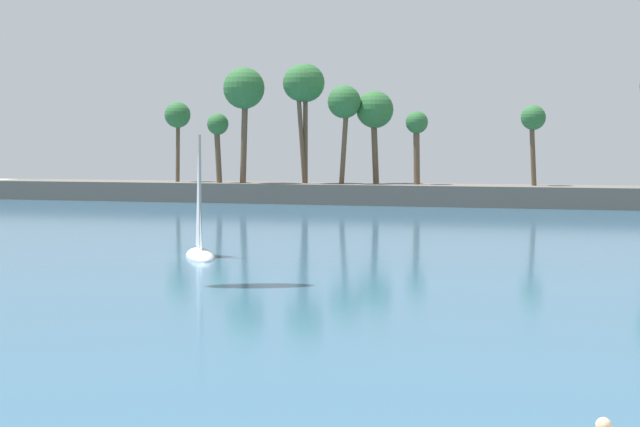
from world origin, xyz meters
TOP-DOWN VIEW (x-y plane):
  - sea at (0.00, 64.25)m, footprint 220.00×112.96m
  - palm_headland at (-1.98, 80.65)m, footprint 103.38×6.31m
  - sailboat_near_shore at (-12.15, 37.37)m, footprint 3.14×4.21m

SIDE VIEW (x-z plane):
  - sea at x=0.00m, z-range 0.00..0.06m
  - sailboat_near_shore at x=-12.15m, z-range -2.40..3.60m
  - palm_headland at x=-1.98m, z-range -3.29..9.02m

